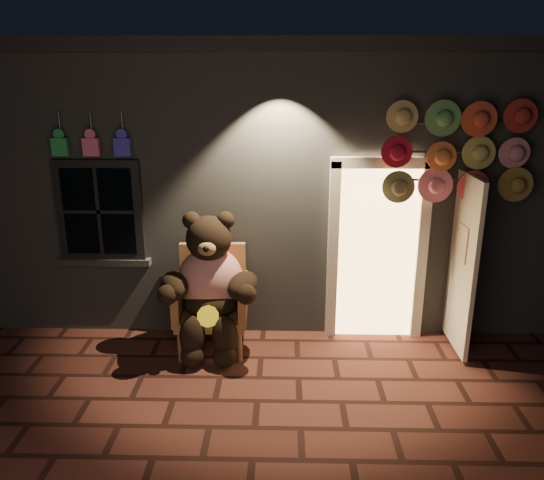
{
  "coord_description": "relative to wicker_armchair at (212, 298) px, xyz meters",
  "views": [
    {
      "loc": [
        0.25,
        -4.5,
        3.07
      ],
      "look_at": [
        0.12,
        1.0,
        1.35
      ],
      "focal_mm": 35.0,
      "sensor_mm": 36.0,
      "label": 1
    }
  ],
  "objects": [
    {
      "name": "shop_building",
      "position": [
        0.58,
        2.83,
        1.15
      ],
      "size": [
        7.3,
        5.95,
        3.51
      ],
      "color": "slate",
      "rests_on": "ground"
    },
    {
      "name": "hat_rack",
      "position": [
        2.7,
        0.12,
        1.65
      ],
      "size": [
        1.58,
        0.22,
        2.8
      ],
      "color": "#59595E",
      "rests_on": "ground"
    },
    {
      "name": "wicker_armchair",
      "position": [
        0.0,
        0.0,
        0.0
      ],
      "size": [
        0.84,
        0.76,
        1.18
      ],
      "rotation": [
        0.0,
        0.0,
        0.04
      ],
      "color": "#AE7643",
      "rests_on": "ground"
    },
    {
      "name": "teddy_bear",
      "position": [
        0.0,
        -0.15,
        0.23
      ],
      "size": [
        1.19,
        0.94,
        1.64
      ],
      "rotation": [
        0.0,
        0.0,
        0.04
      ],
      "color": "red",
      "rests_on": "ground"
    },
    {
      "name": "ground",
      "position": [
        0.58,
        -1.16,
        -0.59
      ],
      "size": [
        60.0,
        60.0,
        0.0
      ],
      "primitive_type": "plane",
      "color": "#572921",
      "rests_on": "ground"
    }
  ]
}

